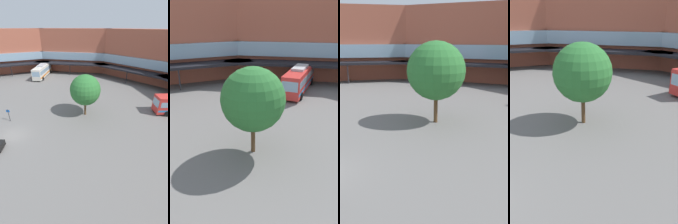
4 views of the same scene
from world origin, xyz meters
TOP-DOWN VIEW (x-y plane):
  - station_building at (-0.00, 22.96)m, footprint 87.67×52.16m
  - bus_0 at (8.87, 29.19)m, footprint 7.86×11.61m
  - plaza_tree at (0.01, 12.63)m, footprint 5.28×5.28m

SIDE VIEW (x-z plane):
  - bus_0 at x=8.87m, z-range 0.02..3.83m
  - plaza_tree at x=0.01m, z-range 1.08..8.52m
  - station_building at x=0.00m, z-range -0.24..13.32m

